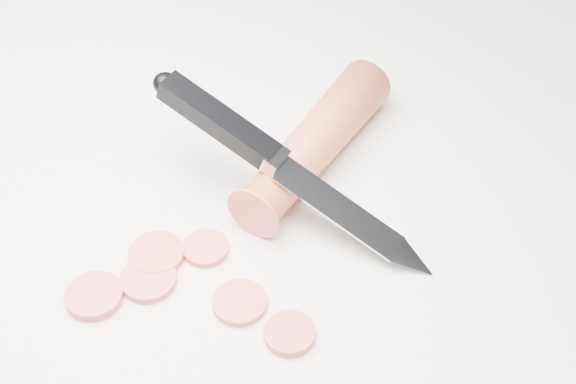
{
  "coord_description": "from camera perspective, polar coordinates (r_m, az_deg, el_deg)",
  "views": [
    {
      "loc": [
        0.03,
        -0.38,
        0.43
      ],
      "look_at": [
        0.03,
        0.03,
        0.02
      ],
      "focal_mm": 50.0,
      "sensor_mm": 36.0,
      "label": 1
    }
  ],
  "objects": [
    {
      "name": "carrot",
      "position": [
        0.61,
        1.95,
        3.54
      ],
      "size": [
        0.12,
        0.17,
        0.04
      ],
      "primitive_type": "cylinder",
      "rotation": [
        1.57,
        0.0,
        -0.53
      ],
      "color": "#D04A2B",
      "rests_on": "ground"
    },
    {
      "name": "carrot_slice_3",
      "position": [
        0.53,
        -3.45,
        -7.85
      ],
      "size": [
        0.04,
        0.04,
        0.01
      ],
      "primitive_type": "cylinder",
      "color": "#E44F49",
      "rests_on": "ground"
    },
    {
      "name": "carrot_slice_1",
      "position": [
        0.56,
        -9.33,
        -4.38
      ],
      "size": [
        0.04,
        0.04,
        0.01
      ],
      "primitive_type": "cylinder",
      "color": "#E44F49",
      "rests_on": "ground"
    },
    {
      "name": "carrot_slice_5",
      "position": [
        0.52,
        0.11,
        -10.05
      ],
      "size": [
        0.03,
        0.03,
        0.01
      ],
      "primitive_type": "cylinder",
      "color": "#E44F49",
      "rests_on": "ground"
    },
    {
      "name": "carrot_slice_0",
      "position": [
        0.55,
        -9.9,
        -6.15
      ],
      "size": [
        0.04,
        0.04,
        0.01
      ],
      "primitive_type": "cylinder",
      "color": "#E44F49",
      "rests_on": "ground"
    },
    {
      "name": "carrot_slice_2",
      "position": [
        0.55,
        -13.62,
        -7.19
      ],
      "size": [
        0.04,
        0.04,
        0.01
      ],
      "primitive_type": "cylinder",
      "color": "#E44F49",
      "rests_on": "ground"
    },
    {
      "name": "ground",
      "position": [
        0.57,
        -2.94,
        -3.31
      ],
      "size": [
        2.4,
        2.4,
        0.0
      ],
      "primitive_type": "plane",
      "color": "white",
      "rests_on": "ground"
    },
    {
      "name": "kitchen_knife",
      "position": [
        0.56,
        0.25,
        1.68
      ],
      "size": [
        0.21,
        0.14,
        0.08
      ],
      "primitive_type": null,
      "color": "silver",
      "rests_on": "ground"
    },
    {
      "name": "carrot_slice_4",
      "position": [
        0.56,
        -5.87,
        -4.0
      ],
      "size": [
        0.03,
        0.03,
        0.01
      ],
      "primitive_type": "cylinder",
      "color": "#E44F49",
      "rests_on": "ground"
    }
  ]
}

